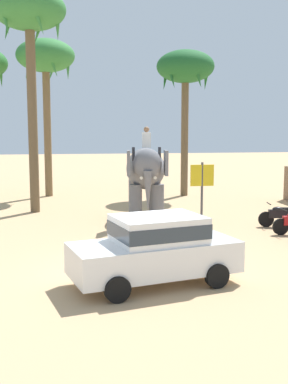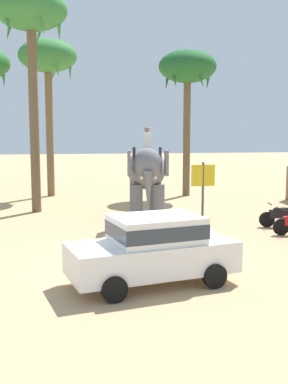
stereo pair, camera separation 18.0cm
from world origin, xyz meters
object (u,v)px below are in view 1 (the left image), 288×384
palm_tree_behind_elephant (29,18)px  elephant_with_mahout (146,173)px  signboard_yellow (202,179)px  palm_tree_left_of_road (46,61)px  palm_tree_far_back (185,71)px  motorcycle_end_of_row (281,215)px  car_sedan_foreground (156,247)px

palm_tree_behind_elephant → elephant_with_mahout: bearing=-31.5°
palm_tree_behind_elephant → signboard_yellow: palm_tree_behind_elephant is taller
elephant_with_mahout → palm_tree_left_of_road: palm_tree_left_of_road is taller
palm_tree_far_back → motorcycle_end_of_row: bearing=-80.1°
palm_tree_left_of_road → car_sedan_foreground: bearing=-79.1°
elephant_with_mahout → motorcycle_end_of_row: (5.00, -2.12, -1.53)m
palm_tree_behind_elephant → palm_tree_far_back: (8.07, 4.21, -1.62)m
motorcycle_end_of_row → palm_tree_behind_elephant: 13.59m
car_sedan_foreground → elephant_with_mahout: 8.27m
palm_tree_behind_elephant → car_sedan_foreground: bearing=-72.0°
car_sedan_foreground → motorcycle_end_of_row: car_sedan_foreground is taller
car_sedan_foreground → signboard_yellow: 8.95m
palm_tree_behind_elephant → palm_tree_left_of_road: bearing=85.0°
palm_tree_behind_elephant → palm_tree_left_of_road: (0.45, 5.22, -1.10)m
signboard_yellow → palm_tree_left_of_road: bearing=129.6°
car_sedan_foreground → signboard_yellow: (3.52, 8.20, 0.76)m
elephant_with_mahout → palm_tree_behind_elephant: bearing=148.5°
palm_tree_far_back → signboard_yellow: (-0.97, -7.02, -5.28)m
motorcycle_end_of_row → palm_tree_far_back: size_ratio=0.22×
palm_tree_behind_elephant → palm_tree_far_back: 9.25m
elephant_with_mahout → palm_tree_behind_elephant: size_ratio=0.40×
car_sedan_foreground → palm_tree_left_of_road: size_ratio=0.51×
car_sedan_foreground → signboard_yellow: signboard_yellow is taller
elephant_with_mahout → signboard_yellow: (2.42, 0.06, -0.30)m
palm_tree_behind_elephant → signboard_yellow: bearing=-21.6°
motorcycle_end_of_row → palm_tree_far_back: (-1.61, 9.20, 6.51)m
car_sedan_foreground → palm_tree_behind_elephant: palm_tree_behind_elephant is taller
car_sedan_foreground → palm_tree_behind_elephant: 13.88m
motorcycle_end_of_row → signboard_yellow: size_ratio=0.75×
motorcycle_end_of_row → palm_tree_left_of_road: (-9.23, 10.21, 7.02)m
elephant_with_mahout → palm_tree_behind_elephant: palm_tree_behind_elephant is taller
palm_tree_left_of_road → signboard_yellow: (6.64, -8.02, -5.80)m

